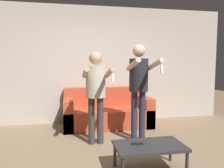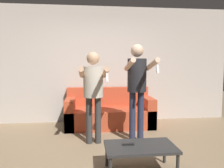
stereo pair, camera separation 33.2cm
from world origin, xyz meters
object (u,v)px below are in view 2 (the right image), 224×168
object	(u,v)px
couch	(109,113)
coffee_table	(140,148)
person_standing_left	(93,87)
person_standing_right	(137,81)
remote_on_table	(128,144)

from	to	relation	value
couch	coffee_table	world-z (taller)	couch
couch	person_standing_left	distance (m)	1.33
couch	person_standing_right	bearing A→B (deg)	-70.27
person_standing_left	remote_on_table	xyz separation A→B (m)	(0.41, -1.04, -0.63)
person_standing_left	remote_on_table	size ratio (longest dim) A/B	10.32
couch	person_standing_right	world-z (taller)	person_standing_right
person_standing_left	coffee_table	size ratio (longest dim) A/B	1.78
person_standing_right	coffee_table	bearing A→B (deg)	-100.72
coffee_table	remote_on_table	bearing A→B (deg)	168.54
couch	person_standing_left	world-z (taller)	person_standing_left
coffee_table	remote_on_table	size ratio (longest dim) A/B	5.81
coffee_table	couch	bearing A→B (deg)	94.71
person_standing_right	remote_on_table	bearing A→B (deg)	-108.62
person_standing_left	person_standing_right	distance (m)	0.76
couch	coffee_table	distance (m)	2.14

